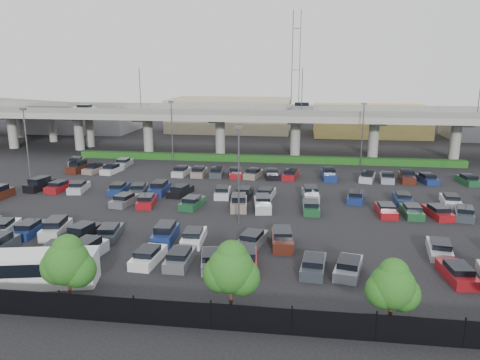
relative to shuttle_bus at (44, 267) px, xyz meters
name	(u,v)px	position (x,y,z in m)	size (l,w,h in m)	color
ground	(248,203)	(12.65, 23.49, -1.36)	(280.00, 280.00, 0.00)	black
overpass	(267,117)	(12.48, 55.48, 5.61)	(150.00, 13.00, 15.80)	gray
on_ramp	(36,109)	(-39.45, 66.54, 5.50)	(50.93, 30.13, 8.80)	gray
hedge	(265,159)	(12.65, 48.49, -0.81)	(66.00, 1.60, 1.10)	#123E12
fence	(195,315)	(12.60, -4.51, -0.46)	(70.00, 0.10, 2.00)	black
tree_row	(210,267)	(13.35, -3.03, 2.16)	(65.07, 3.66, 5.94)	#332316
shuttle_bus	(44,267)	(0.00, 0.00, 0.00)	(8.15, 4.22, 2.50)	silver
parked_cars	(220,205)	(9.76, 20.34, -0.76)	(63.19, 41.69, 1.67)	#481C13
light_poles	(217,148)	(8.53, 25.49, 4.88)	(66.90, 48.38, 10.30)	#46474B
distant_buildings	(328,118)	(25.03, 85.31, 2.39)	(138.00, 24.00, 9.00)	gray
comm_tower	(296,68)	(16.65, 97.49, 14.25)	(2.40, 2.40, 30.00)	#46474B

